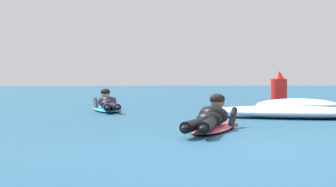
# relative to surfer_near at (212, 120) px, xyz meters

# --- Properties ---
(ground_plane) EXTENTS (120.00, 120.00, 0.00)m
(ground_plane) POSITION_rel_surfer_near_xyz_m (0.13, 7.86, -0.14)
(ground_plane) COLOR navy
(surfer_near) EXTENTS (1.17, 2.57, 0.54)m
(surfer_near) POSITION_rel_surfer_near_xyz_m (0.00, 0.00, 0.00)
(surfer_near) COLOR #E54C66
(surfer_near) RESTS_ON ground
(surfer_far) EXTENTS (0.77, 2.75, 0.53)m
(surfer_far) POSITION_rel_surfer_near_xyz_m (-1.46, 5.31, -0.01)
(surfer_far) COLOR #2DB2D1
(surfer_far) RESTS_ON ground
(whitewater_front) EXTENTS (3.09, 2.05, 0.22)m
(whitewater_front) POSITION_rel_surfer_near_xyz_m (1.82, 2.51, -0.04)
(whitewater_front) COLOR white
(whitewater_front) RESTS_ON ground
(whitewater_mid_left) EXTENTS (1.95, 1.47, 0.29)m
(whitewater_mid_left) POSITION_rel_surfer_near_xyz_m (2.61, 4.56, -0.01)
(whitewater_mid_left) COLOR white
(whitewater_mid_left) RESTS_ON ground
(channel_marker_buoy) EXTENTS (0.50, 0.50, 0.96)m
(channel_marker_buoy) POSITION_rel_surfer_near_xyz_m (3.46, 9.01, 0.24)
(channel_marker_buoy) COLOR red
(channel_marker_buoy) RESTS_ON ground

